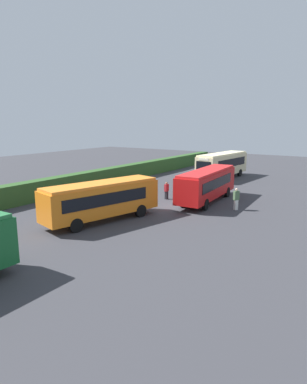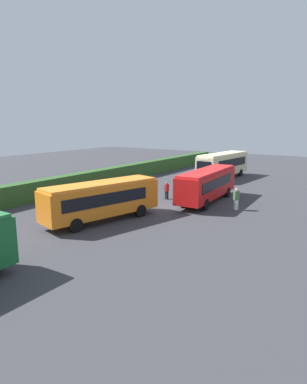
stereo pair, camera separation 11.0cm
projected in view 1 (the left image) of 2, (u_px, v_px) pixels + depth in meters
name	position (u px, v px, depth m)	size (l,w,h in m)	color
ground_plane	(178.00, 207.00, 30.66)	(106.56, 106.56, 0.00)	#38383D
bus_orange	(102.00, 199.00, 26.11)	(9.67, 4.62, 3.00)	orange
bus_red	(207.00, 183.00, 32.37)	(9.99, 2.94, 3.04)	red
bus_cream	(222.00, 164.00, 45.78)	(10.17, 3.34, 3.34)	beige
person_left	(87.00, 202.00, 28.33)	(0.45, 0.37, 1.87)	#334C8C
person_center	(108.00, 199.00, 29.31)	(0.46, 0.29, 1.93)	olive
person_right	(236.00, 198.00, 29.52)	(0.56, 0.46, 1.91)	silver
person_far	(167.00, 190.00, 33.64)	(0.47, 0.29, 1.70)	black
hedge_row	(75.00, 183.00, 37.31)	(65.28, 1.39, 1.93)	#2D5324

